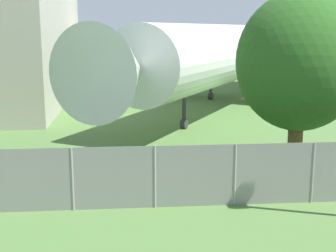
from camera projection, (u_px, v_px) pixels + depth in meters
perimeter_fence at (235, 175)px, 14.81m from camera, size 56.07×0.07×2.01m
airplane at (237, 53)px, 34.70m from camera, size 28.61×35.41×11.75m
tree_left_of_cabin at (300, 62)px, 17.90m from camera, size 4.88×4.88×7.00m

